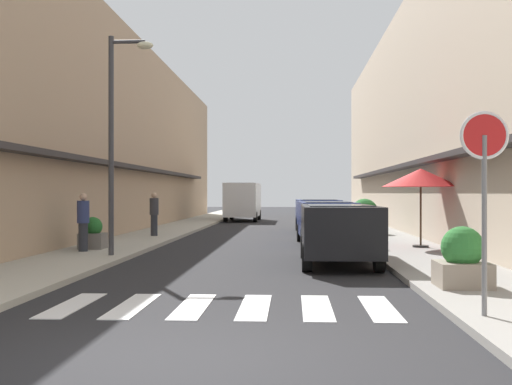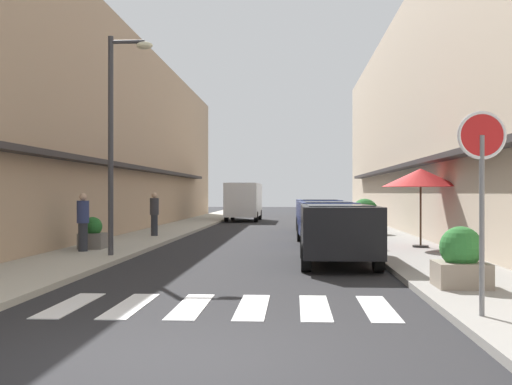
{
  "view_description": "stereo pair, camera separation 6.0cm",
  "coord_description": "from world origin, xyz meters",
  "px_view_note": "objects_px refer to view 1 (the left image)",
  "views": [
    {
      "loc": [
        1.05,
        -6.48,
        1.76
      ],
      "look_at": [
        -0.17,
        14.71,
        1.77
      ],
      "focal_mm": 44.23,
      "sensor_mm": 36.0,
      "label": 1
    },
    {
      "loc": [
        1.11,
        -6.48,
        1.76
      ],
      "look_at": [
        -0.17,
        14.71,
        1.77
      ],
      "focal_mm": 44.23,
      "sensor_mm": 36.0,
      "label": 2
    }
  ],
  "objects_px": {
    "planter_far": "(364,216)",
    "parked_car_mid": "(326,218)",
    "delivery_van": "(243,199)",
    "cafe_umbrella": "(421,178)",
    "parked_car_far": "(318,212)",
    "planter_corner": "(462,260)",
    "pedestrian_walking_far": "(154,213)",
    "parked_car_near": "(338,227)",
    "planter_midblock": "(93,235)",
    "street_lamp": "(118,122)",
    "pedestrian_walking_near": "(83,221)",
    "round_street_sign": "(484,159)"
  },
  "relations": [
    {
      "from": "parked_car_near",
      "to": "parked_car_far",
      "type": "xyz_separation_m",
      "value": [
        0.0,
        12.55,
        -0.0
      ]
    },
    {
      "from": "planter_midblock",
      "to": "planter_corner",
      "type": "bearing_deg",
      "value": -38.59
    },
    {
      "from": "pedestrian_walking_near",
      "to": "pedestrian_walking_far",
      "type": "xyz_separation_m",
      "value": [
        0.59,
        6.42,
        0.01
      ]
    },
    {
      "from": "street_lamp",
      "to": "planter_corner",
      "type": "xyz_separation_m",
      "value": [
        7.53,
        -5.16,
        -3.02
      ]
    },
    {
      "from": "street_lamp",
      "to": "planter_far",
      "type": "distance_m",
      "value": 12.35
    },
    {
      "from": "round_street_sign",
      "to": "pedestrian_walking_near",
      "type": "distance_m",
      "value": 12.21
    },
    {
      "from": "parked_car_near",
      "to": "parked_car_mid",
      "type": "bearing_deg",
      "value": 90.0
    },
    {
      "from": "street_lamp",
      "to": "planter_midblock",
      "type": "bearing_deg",
      "value": 124.25
    },
    {
      "from": "parked_car_far",
      "to": "planter_far",
      "type": "relative_size",
      "value": 2.93
    },
    {
      "from": "parked_car_far",
      "to": "pedestrian_walking_far",
      "type": "height_order",
      "value": "pedestrian_walking_far"
    },
    {
      "from": "parked_car_near",
      "to": "planter_far",
      "type": "relative_size",
      "value": 3.17
    },
    {
      "from": "planter_far",
      "to": "parked_car_mid",
      "type": "bearing_deg",
      "value": -112.31
    },
    {
      "from": "delivery_van",
      "to": "cafe_umbrella",
      "type": "height_order",
      "value": "cafe_umbrella"
    },
    {
      "from": "planter_far",
      "to": "cafe_umbrella",
      "type": "bearing_deg",
      "value": -81.76
    },
    {
      "from": "cafe_umbrella",
      "to": "planter_midblock",
      "type": "height_order",
      "value": "cafe_umbrella"
    },
    {
      "from": "parked_car_far",
      "to": "planter_midblock",
      "type": "distance_m",
      "value": 12.06
    },
    {
      "from": "round_street_sign",
      "to": "pedestrian_walking_far",
      "type": "distance_m",
      "value": 17.13
    },
    {
      "from": "parked_car_near",
      "to": "parked_car_far",
      "type": "distance_m",
      "value": 12.55
    },
    {
      "from": "cafe_umbrella",
      "to": "planter_corner",
      "type": "xyz_separation_m",
      "value": [
        -0.91,
        -8.07,
        -1.61
      ]
    },
    {
      "from": "planter_midblock",
      "to": "pedestrian_walking_near",
      "type": "height_order",
      "value": "pedestrian_walking_near"
    },
    {
      "from": "pedestrian_walking_near",
      "to": "parked_car_far",
      "type": "bearing_deg",
      "value": -90.05
    },
    {
      "from": "parked_car_mid",
      "to": "pedestrian_walking_near",
      "type": "height_order",
      "value": "pedestrian_walking_near"
    },
    {
      "from": "parked_car_mid",
      "to": "round_street_sign",
      "type": "relative_size",
      "value": 1.63
    },
    {
      "from": "planter_corner",
      "to": "planter_midblock",
      "type": "height_order",
      "value": "planter_corner"
    },
    {
      "from": "planter_midblock",
      "to": "delivery_van",
      "type": "bearing_deg",
      "value": 82.54
    },
    {
      "from": "cafe_umbrella",
      "to": "planter_midblock",
      "type": "bearing_deg",
      "value": -173.86
    },
    {
      "from": "planter_far",
      "to": "pedestrian_walking_near",
      "type": "height_order",
      "value": "pedestrian_walking_near"
    },
    {
      "from": "parked_car_far",
      "to": "delivery_van",
      "type": "relative_size",
      "value": 0.76
    },
    {
      "from": "planter_midblock",
      "to": "parked_car_mid",
      "type": "bearing_deg",
      "value": 24.36
    },
    {
      "from": "parked_car_mid",
      "to": "planter_corner",
      "type": "bearing_deg",
      "value": -79.8
    },
    {
      "from": "parked_car_mid",
      "to": "cafe_umbrella",
      "type": "bearing_deg",
      "value": -37.63
    },
    {
      "from": "planter_corner",
      "to": "pedestrian_walking_far",
      "type": "relative_size",
      "value": 0.64
    },
    {
      "from": "parked_car_far",
      "to": "planter_far",
      "type": "xyz_separation_m",
      "value": [
        1.8,
        -2.29,
        -0.11
      ]
    },
    {
      "from": "delivery_van",
      "to": "cafe_umbrella",
      "type": "xyz_separation_m",
      "value": [
        6.94,
        -20.11,
        0.8
      ]
    },
    {
      "from": "parked_car_mid",
      "to": "street_lamp",
      "type": "distance_m",
      "value": 8.06
    },
    {
      "from": "parked_car_near",
      "to": "parked_car_mid",
      "type": "height_order",
      "value": "same"
    },
    {
      "from": "planter_far",
      "to": "delivery_van",
      "type": "bearing_deg",
      "value": 113.78
    },
    {
      "from": "round_street_sign",
      "to": "street_lamp",
      "type": "height_order",
      "value": "street_lamp"
    },
    {
      "from": "planter_midblock",
      "to": "cafe_umbrella",
      "type": "bearing_deg",
      "value": 6.14
    },
    {
      "from": "parked_car_near",
      "to": "parked_car_mid",
      "type": "relative_size",
      "value": 1.0
    },
    {
      "from": "street_lamp",
      "to": "planter_far",
      "type": "xyz_separation_m",
      "value": [
        7.5,
        9.4,
        -2.8
      ]
    },
    {
      "from": "parked_car_far",
      "to": "planter_far",
      "type": "height_order",
      "value": "planter_far"
    },
    {
      "from": "planter_corner",
      "to": "pedestrian_walking_far",
      "type": "xyz_separation_m",
      "value": [
        -8.22,
        12.59,
        0.4
      ]
    },
    {
      "from": "planter_corner",
      "to": "pedestrian_walking_near",
      "type": "xyz_separation_m",
      "value": [
        -8.8,
        6.18,
        0.38
      ]
    },
    {
      "from": "parked_car_far",
      "to": "pedestrian_walking_near",
      "type": "distance_m",
      "value": 12.75
    },
    {
      "from": "parked_car_near",
      "to": "pedestrian_walking_far",
      "type": "distance_m",
      "value": 10.47
    },
    {
      "from": "pedestrian_walking_near",
      "to": "parked_car_near",
      "type": "bearing_deg",
      "value": -161.96
    },
    {
      "from": "parked_car_far",
      "to": "planter_far",
      "type": "distance_m",
      "value": 2.92
    },
    {
      "from": "planter_far",
      "to": "parked_car_near",
      "type": "bearing_deg",
      "value": -99.94
    },
    {
      "from": "planter_midblock",
      "to": "planter_far",
      "type": "height_order",
      "value": "planter_far"
    }
  ]
}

